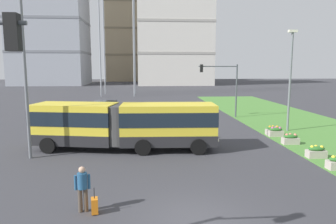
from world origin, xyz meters
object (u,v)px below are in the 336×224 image
Objects in this scene: flower_planter_5 at (273,130)px; streetlight_median at (290,76)px; articulated_bus at (125,125)px; apartment_tower_westcentre at (131,31)px; flower_planter_4 at (276,132)px; apartment_tower_west at (49,7)px; streetlight_left at (25,71)px; pedestrian_crossing at (82,186)px; flower_planter_2 at (316,152)px; rolling_suitcase at (95,206)px; traffic_light_far_right at (224,81)px; apartment_tower_centre at (174,25)px; flower_planter_3 at (290,139)px; car_navy_sedan at (107,108)px.

streetlight_median is (1.90, 1.59, 4.16)m from flower_planter_5.
apartment_tower_westcentre reaches higher than articulated_bus.
apartment_tower_west reaches higher than flower_planter_4.
streetlight_left is at bearing -163.98° from flower_planter_5.
articulated_bus reaches higher than pedestrian_crossing.
apartment_tower_west reaches higher than streetlight_left.
streetlight_median is 86.43m from apartment_tower_west.
apartment_tower_westcentre reaches higher than flower_planter_5.
streetlight_left is at bearing -163.80° from articulated_bus.
streetlight_left is at bearing 175.26° from flower_planter_2.
flower_planter_2 is at bearing -103.69° from streetlight_median.
rolling_suitcase is 0.12× the size of streetlight_median.
rolling_suitcase is at bearing -115.52° from traffic_light_far_right.
apartment_tower_westcentre reaches higher than apartment_tower_centre.
rolling_suitcase is at bearing -88.29° from apartment_tower_westcentre.
rolling_suitcase is 20.00m from streetlight_median.
car_navy_sedan is at bearing 133.78° from flower_planter_3.
pedestrian_crossing is 15.35m from flower_planter_3.
flower_planter_5 is (11.87, 12.27, 0.11)m from rolling_suitcase.
car_navy_sedan is 65.41m from apartment_tower_centre.
apartment_tower_west is at bearing 116.80° from flower_planter_5.
articulated_bus is 15.56m from car_navy_sedan.
car_navy_sedan is 18.70m from flower_planter_5.
streetlight_median is (1.90, 2.08, 4.16)m from flower_planter_4.
rolling_suitcase is (2.45, -24.28, -0.44)m from car_navy_sedan.
pedestrian_crossing is at bearing -136.79° from flower_planter_4.
apartment_tower_centre reaches higher than streetlight_left.
streetlight_median is (3.70, -7.25, 0.68)m from traffic_light_far_right.
flower_planter_3 is 0.03× the size of apartment_tower_centre.
flower_planter_5 is 18.09m from streetlight_left.
flower_planter_5 is 0.03× the size of apartment_tower_westcentre.
pedestrian_crossing is 0.04× the size of apartment_tower_west.
flower_planter_3 is (14.33, -14.95, -0.33)m from car_navy_sedan.
articulated_bus is at bearing 16.20° from streetlight_left.
car_navy_sedan is 0.12× the size of apartment_tower_westcentre.
car_navy_sedan is 4.10× the size of flower_planter_3.
streetlight_median is (13.22, 4.82, 2.94)m from articulated_bus.
traffic_light_far_right is (-1.80, 15.05, 3.49)m from flower_planter_2.
apartment_tower_westcentre is (-13.43, 91.58, 15.08)m from traffic_light_far_right.
car_navy_sedan is at bearing -89.41° from apartment_tower_westcentre.
apartment_tower_centre is at bearing 90.67° from flower_planter_2.
articulated_bus is 11.39m from flower_planter_3.
flower_planter_4 is 17.96m from streetlight_left.
traffic_light_far_right is (12.53, -3.17, 3.16)m from car_navy_sedan.
flower_planter_3 is at bearing -81.62° from apartment_tower_westcentre.
rolling_suitcase is 15.10m from flower_planter_3.
pedestrian_crossing is at bearing -88.52° from apartment_tower_westcentre.
rolling_suitcase is 13.33m from flower_planter_2.
streetlight_median is 0.18× the size of apartment_tower_west.
car_navy_sedan is at bearing 165.79° from traffic_light_far_right.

